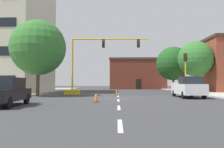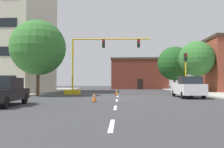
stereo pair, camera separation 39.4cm
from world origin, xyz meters
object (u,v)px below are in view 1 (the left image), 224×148
tree_right_mid (196,59)px  sedan_black_near_left (5,91)px  traffic_signal_gantry (84,75)px  tree_right_far (173,64)px  traffic_light_pole_right (185,64)px  pickup_truck_white (188,87)px  tree_left_near (38,48)px  traffic_cone_roadside_b (96,97)px  traffic_cone_roadside_a (117,92)px

tree_right_mid → sedan_black_near_left: bearing=-133.2°
traffic_signal_gantry → tree_right_far: bearing=42.6°
traffic_signal_gantry → tree_right_mid: bearing=18.3°
tree_right_far → tree_right_mid: tree_right_far is taller
traffic_light_pole_right → pickup_truck_white: traffic_light_pole_right is taller
tree_left_near → traffic_cone_roadside_b: bearing=-47.5°
tree_right_far → pickup_truck_white: tree_right_far is taller
tree_right_mid → traffic_cone_roadside_a: 13.58m
tree_left_near → traffic_light_pole_right: bearing=7.4°
tree_right_far → traffic_signal_gantry: bearing=-137.4°
pickup_truck_white → sedan_black_near_left: 15.99m
pickup_truck_white → traffic_cone_roadside_b: bearing=-147.2°
tree_right_far → pickup_truck_white: (-3.03, -18.54, -3.80)m
traffic_light_pole_right → tree_right_far: (2.00, 14.25, 1.25)m
tree_right_mid → sedan_black_near_left: tree_right_mid is taller
tree_right_far → tree_right_mid: size_ratio=1.06×
tree_left_near → traffic_cone_roadside_b: 11.30m
sedan_black_near_left → traffic_cone_roadside_a: sedan_black_near_left is taller
traffic_signal_gantry → tree_right_mid: (15.21, 5.02, 2.47)m
tree_right_far → traffic_cone_roadside_a: size_ratio=10.59×
sedan_black_near_left → traffic_cone_roadside_b: size_ratio=6.47×
sedan_black_near_left → traffic_cone_roadside_a: size_ratio=6.32×
tree_right_mid → sedan_black_near_left: (-18.00, -19.19, -3.91)m
traffic_cone_roadside_a → traffic_signal_gantry: bearing=163.0°
traffic_cone_roadside_a → traffic_cone_roadside_b: (-1.49, -9.92, -0.01)m
tree_left_near → sedan_black_near_left: size_ratio=1.77×
pickup_truck_white → traffic_cone_roadside_b: (-8.32, -5.36, -0.63)m
traffic_signal_gantry → tree_left_near: 6.37m
traffic_cone_roadside_a → traffic_cone_roadside_b: bearing=-98.5°
traffic_light_pole_right → tree_right_far: bearing=82.0°
tree_right_far → sedan_black_near_left: (-16.64, -26.92, -3.89)m
tree_right_far → sedan_black_near_left: tree_right_far is taller
traffic_light_pole_right → tree_right_mid: size_ratio=0.66×
traffic_light_pole_right → traffic_cone_roadside_b: 13.81m
traffic_light_pole_right → pickup_truck_white: 5.10m
traffic_light_pole_right → sedan_black_near_left: 19.55m
traffic_signal_gantry → traffic_light_pole_right: traffic_signal_gantry is taller
tree_right_far → sedan_black_near_left: bearing=-121.7°
tree_left_near → pickup_truck_white: 15.94m
tree_right_mid → traffic_cone_roadside_b: (-12.70, -16.16, -4.44)m
traffic_light_pole_right → traffic_cone_roadside_a: bearing=178.0°
traffic_signal_gantry → sedan_black_near_left: (-2.79, -14.17, -1.43)m
traffic_signal_gantry → tree_left_near: size_ratio=1.27×
tree_left_near → traffic_cone_roadside_b: (6.90, -7.53, -4.83)m
traffic_signal_gantry → sedan_black_near_left: size_ratio=2.25×
traffic_signal_gantry → traffic_cone_roadside_a: bearing=-17.0°
traffic_cone_roadside_a → tree_right_far: bearing=54.8°
sedan_black_near_left → traffic_cone_roadside_b: 6.12m
tree_right_far → traffic_cone_roadside_b: size_ratio=10.84×
traffic_signal_gantry → traffic_light_pole_right: 12.01m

